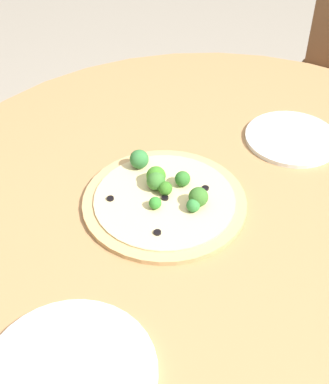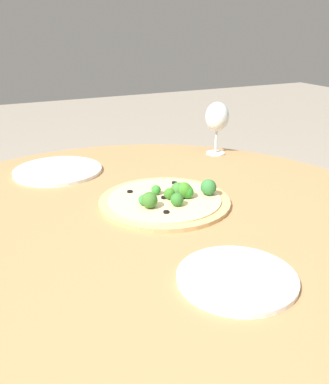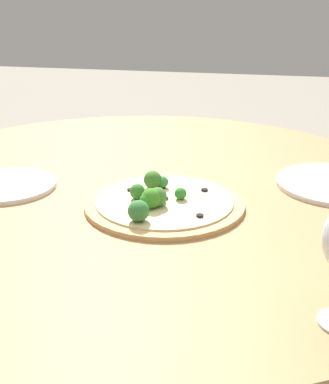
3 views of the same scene
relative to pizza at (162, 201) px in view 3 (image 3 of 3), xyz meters
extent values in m
cylinder|color=#A87A4C|center=(0.07, -0.09, -0.03)|extent=(1.29, 1.29, 0.04)
cylinder|color=#A87A4C|center=(-0.33, -0.49, -0.40)|extent=(0.05, 0.05, 0.71)
cylinder|color=#A87A4C|center=(0.47, -0.49, -0.40)|extent=(0.05, 0.05, 0.71)
cylinder|color=tan|center=(0.00, -0.01, -0.01)|extent=(0.32, 0.32, 0.01)
cylinder|color=beige|center=(0.00, -0.01, 0.00)|extent=(0.27, 0.27, 0.00)
sphere|color=#30832C|center=(-0.04, -0.01, 0.01)|extent=(0.02, 0.02, 0.02)
sphere|color=#386F28|center=(0.03, -0.06, 0.02)|extent=(0.04, 0.04, 0.04)
sphere|color=#2E8625|center=(0.02, 0.04, 0.02)|extent=(0.03, 0.03, 0.03)
sphere|color=#367321|center=(0.01, 0.00, 0.02)|extent=(0.03, 0.03, 0.03)
sphere|color=#307029|center=(0.05, 0.00, 0.02)|extent=(0.03, 0.03, 0.03)
sphere|color=#3A8023|center=(0.01, 0.04, 0.02)|extent=(0.04, 0.04, 0.04)
sphere|color=#3A752D|center=(0.00, 0.03, 0.02)|extent=(0.04, 0.04, 0.04)
sphere|color=#327F37|center=(0.01, -0.07, 0.02)|extent=(0.03, 0.03, 0.03)
sphere|color=#327437|center=(0.02, 0.10, 0.02)|extent=(0.04, 0.04, 0.04)
cylinder|color=black|center=(0.07, -0.04, 0.00)|extent=(0.01, 0.01, 0.00)
cylinder|color=black|center=(-0.08, 0.06, 0.00)|extent=(0.01, 0.01, 0.00)
cylinder|color=black|center=(0.00, -0.01, 0.00)|extent=(0.01, 0.01, 0.00)
cylinder|color=black|center=(0.01, -0.06, 0.00)|extent=(0.01, 0.01, 0.00)
cylinder|color=black|center=(-0.08, -0.07, 0.00)|extent=(0.01, 0.01, 0.00)
cylinder|color=black|center=(0.02, 0.03, 0.00)|extent=(0.01, 0.01, 0.00)
cylinder|color=silver|center=(0.35, -0.04, -0.01)|extent=(0.21, 0.21, 0.01)
camera|label=1|loc=(-0.51, -0.58, 0.69)|focal=50.00mm
camera|label=2|loc=(0.86, -0.42, 0.40)|focal=40.00mm
camera|label=3|loc=(-0.20, 0.95, 0.41)|focal=50.00mm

